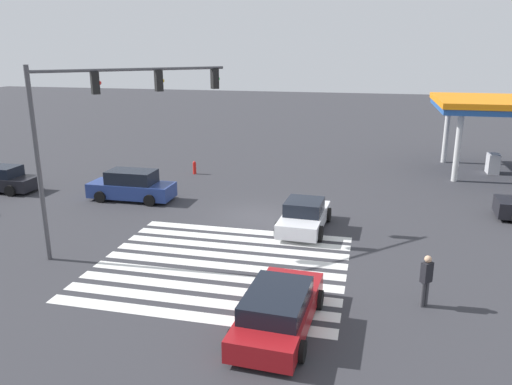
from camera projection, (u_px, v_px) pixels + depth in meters
ground_plane at (256, 217)px, 24.46m from camera, size 145.44×145.44×0.00m
crosswalk_markings at (221, 265)px, 19.05m from camera, size 9.45×8.20×0.01m
traffic_signal_mast at (105, 114)px, 19.42m from camera, size 5.68×5.68×7.43m
car_0 at (278, 309)px, 14.59m from camera, size 2.31×4.85×1.32m
car_1 at (132, 186)px, 27.11m from camera, size 4.62×1.95×1.65m
car_4 at (304, 216)px, 22.71m from camera, size 2.21×4.28×1.40m
gas_station_canopy at (501, 107)px, 31.91m from camera, size 7.98×7.98×4.90m
pedestrian at (426, 278)px, 15.80m from camera, size 0.41×0.41×1.75m
fire_hydrant at (194, 168)px, 32.80m from camera, size 0.22×0.22×0.86m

